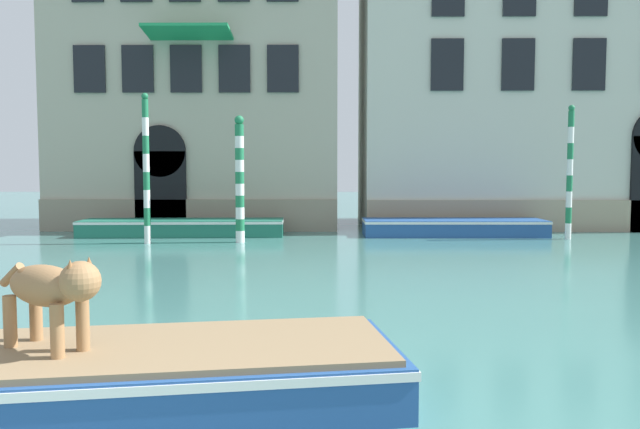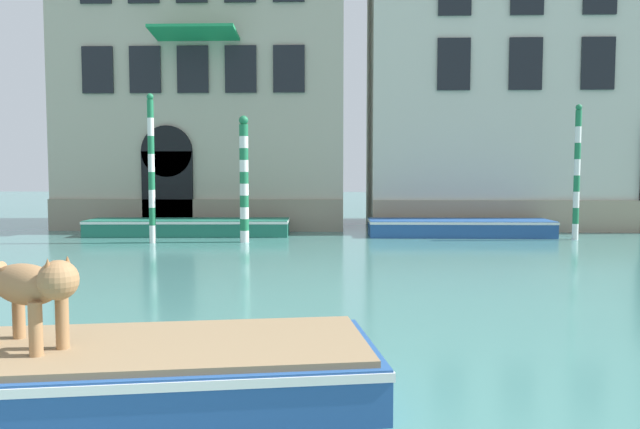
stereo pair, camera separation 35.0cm
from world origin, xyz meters
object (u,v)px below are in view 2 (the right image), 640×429
Objects in this scene: boat_moored_near_palazzo at (189,227)px; mooring_pole_1 at (577,172)px; boat_foreground at (41,374)px; mooring_pole_2 at (244,179)px; dog_on_deck at (32,287)px; boat_moored_far at (459,227)px; mooring_pole_0 at (151,168)px.

mooring_pole_1 reaches higher than boat_moored_near_palazzo.
boat_foreground is 0.96× the size of boat_moored_near_palazzo.
boat_moored_near_palazzo is 3.31m from mooring_pole_2.
dog_on_deck reaches higher than boat_moored_far.
boat_foreground is 13.28m from mooring_pole_0.
boat_moored_far is 10.04m from mooring_pole_0.
boat_foreground is 13.24m from mooring_pole_2.
boat_moored_near_palazzo is at bearing 75.86° from mooring_pole_0.
mooring_pole_2 is at bearing -174.57° from mooring_pole_1.
dog_on_deck is at bearing -89.55° from mooring_pole_2.
boat_foreground is at bearing -89.37° from mooring_pole_2.
mooring_pole_1 is (12.43, -0.92, 1.84)m from boat_moored_near_palazzo.
boat_foreground is at bearing -114.21° from boat_moored_far.
dog_on_deck is (-0.04, -0.04, 0.83)m from boat_foreground.
mooring_pole_1 reaches higher than mooring_pole_2.
mooring_pole_2 reaches higher than boat_moored_far.
boat_foreground is at bearing -83.78° from boat_moored_near_palazzo.
boat_moored_far is at bearing 13.67° from mooring_pole_0.
mooring_pole_1 is at bearing 5.43° from mooring_pole_2.
dog_on_deck is at bearing -77.62° from mooring_pole_0.
boat_foreground is 16.57m from boat_moored_far.
boat_moored_near_palazzo is 1.77× the size of mooring_pole_2.
boat_foreground is at bearing -125.64° from mooring_pole_1.
mooring_pole_0 is at bearing 132.54° from dog_on_deck.
boat_foreground is 0.83m from dog_on_deck.
mooring_pole_1 is 10.31m from mooring_pole_2.
mooring_pole_1 reaches higher than boat_foreground.
boat_moored_far is 4.02m from mooring_pole_1.
mooring_pole_2 is (2.72, 0.32, -0.31)m from mooring_pole_0.
boat_moored_near_palazzo is at bearing -179.62° from boat_moored_far.
mooring_pole_2 reaches higher than dog_on_deck.
boat_foreground is at bearing -77.41° from mooring_pole_0.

